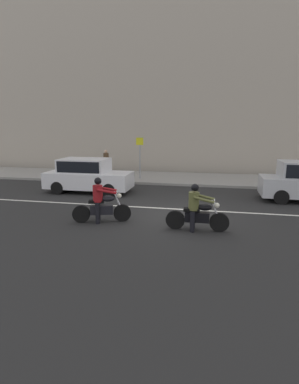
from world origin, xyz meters
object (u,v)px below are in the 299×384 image
at_px(motorcycle_with_rider_crimson, 101,204).
at_px(motorcycle_with_rider_olive, 197,211).
at_px(pedestrian_bystander, 106,161).
at_px(parked_sedan_white, 87,175).
at_px(street_sign_post, 140,154).

distance_m(motorcycle_with_rider_crimson, motorcycle_with_rider_olive, 3.34).
relative_size(motorcycle_with_rider_olive, pedestrian_bystander, 1.21).
bearing_deg(motorcycle_with_rider_olive, parked_sedan_white, 140.35).
relative_size(motorcycle_with_rider_crimson, motorcycle_with_rider_olive, 0.98).
bearing_deg(motorcycle_with_rider_olive, street_sign_post, 114.69).
relative_size(motorcycle_with_rider_olive, parked_sedan_white, 0.47).
xyz_separation_m(parked_sedan_white, street_sign_post, (1.85, 3.78, 0.80)).
xyz_separation_m(motorcycle_with_rider_crimson, street_sign_post, (-0.62, 8.39, 1.02)).
bearing_deg(street_sign_post, parked_sedan_white, -116.07).
bearing_deg(pedestrian_bystander, parked_sedan_white, -82.56).
distance_m(street_sign_post, pedestrian_bystander, 2.59).
relative_size(motorcycle_with_rider_crimson, parked_sedan_white, 0.46).
height_order(motorcycle_with_rider_crimson, parked_sedan_white, parked_sedan_white).
distance_m(motorcycle_with_rider_crimson, parked_sedan_white, 5.23).
relative_size(street_sign_post, pedestrian_bystander, 1.51).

